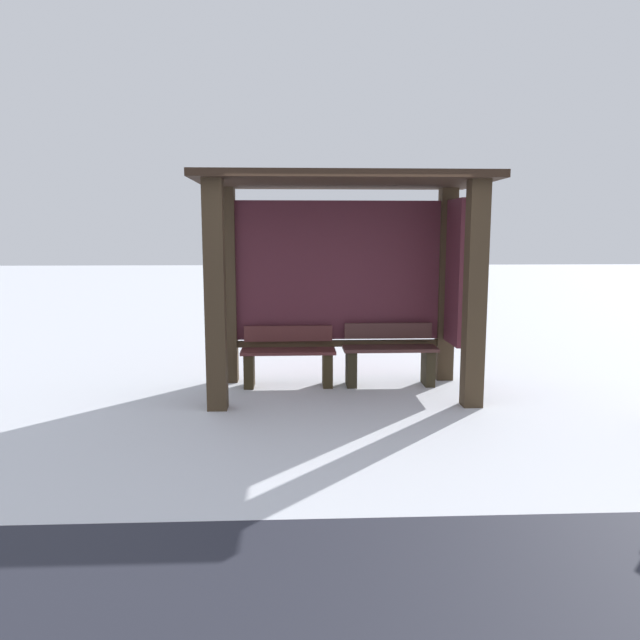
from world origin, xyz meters
TOP-DOWN VIEW (x-y plane):
  - ground_plane at (0.00, 0.00)m, footprint 60.00×60.00m
  - bus_shelter at (0.10, 0.18)m, footprint 3.30×1.73m
  - bench_left_inside at (-0.64, 0.35)m, footprint 1.18×0.37m
  - bench_center_inside at (0.64, 0.34)m, footprint 1.18×0.37m

SIDE VIEW (x-z plane):
  - ground_plane at x=0.00m, z-range 0.00..0.00m
  - bench_left_inside at x=-0.64m, z-range -0.03..0.72m
  - bench_center_inside at x=0.64m, z-range -0.02..0.75m
  - bus_shelter at x=0.10m, z-range 0.45..3.01m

